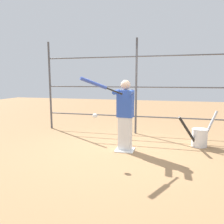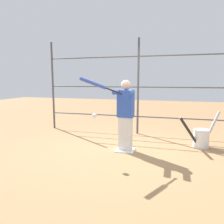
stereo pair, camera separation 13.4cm
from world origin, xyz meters
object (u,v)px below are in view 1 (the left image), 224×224
Objects in this scene: batter at (125,113)px; softball_in_flight at (95,116)px; baseball_bat_swinging at (97,85)px; bat_bucket at (199,137)px.

softball_in_flight is (0.45, 0.71, 0.03)m from batter.
baseball_bat_swinging is at bearing 62.55° from batter.
baseball_bat_swinging is at bearing 36.04° from bat_bucket.
baseball_bat_swinging is 7.07× the size of softball_in_flight.
batter is at bearing -117.45° from baseball_bat_swinging.
batter is at bearing 24.11° from bat_bucket.
batter is 1.04m from baseball_bat_swinging.
baseball_bat_swinging reaches higher than softball_in_flight.
softball_in_flight is 0.10× the size of bat_bucket.
bat_bucket is at bearing -143.96° from baseball_bat_swinging.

